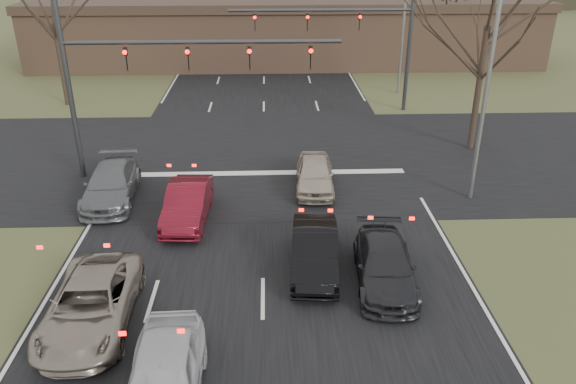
% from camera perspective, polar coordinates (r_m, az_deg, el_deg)
% --- Properties ---
extents(ground, '(360.00, 360.00, 0.00)m').
position_cam_1_polar(ground, '(15.82, -2.61, -17.17)').
color(ground, '#434B28').
rests_on(ground, ground).
extents(road_main, '(14.00, 300.00, 0.02)m').
position_cam_1_polar(road_main, '(72.46, -2.43, 16.86)').
color(road_main, black).
rests_on(road_main, ground).
extents(road_cross, '(200.00, 14.00, 0.02)m').
position_cam_1_polar(road_cross, '(28.72, -2.50, 3.52)').
color(road_cross, black).
rests_on(road_cross, ground).
extents(building, '(42.40, 10.40, 5.30)m').
position_cam_1_polar(building, '(50.34, -0.14, 16.18)').
color(building, '#835E46').
rests_on(building, ground).
extents(mast_arm_near, '(12.12, 0.24, 8.00)m').
position_cam_1_polar(mast_arm_near, '(25.88, -14.65, 12.02)').
color(mast_arm_near, '#383A3D').
rests_on(mast_arm_near, ground).
extents(mast_arm_far, '(11.12, 0.24, 8.00)m').
position_cam_1_polar(mast_arm_far, '(35.62, 7.77, 15.98)').
color(mast_arm_far, '#383A3D').
rests_on(mast_arm_far, ground).
extents(streetlight_right_near, '(2.34, 0.25, 10.00)m').
position_cam_1_polar(streetlight_right_near, '(23.85, 19.38, 11.61)').
color(streetlight_right_near, gray).
rests_on(streetlight_right_near, ground).
extents(streetlight_right_far, '(2.34, 0.25, 10.00)m').
position_cam_1_polar(streetlight_right_far, '(40.04, 11.50, 17.56)').
color(streetlight_right_far, gray).
rests_on(streetlight_right_far, ground).
extents(car_silver_suv, '(2.47, 5.16, 1.42)m').
position_cam_1_polar(car_silver_suv, '(17.66, -19.40, -10.72)').
color(car_silver_suv, gray).
rests_on(car_silver_suv, ground).
extents(car_white_sedan, '(1.99, 4.68, 1.58)m').
position_cam_1_polar(car_white_sedan, '(14.60, -12.53, -18.09)').
color(car_white_sedan, silver).
rests_on(car_white_sedan, ground).
extents(car_black_hatch, '(1.84, 4.47, 1.44)m').
position_cam_1_polar(car_black_hatch, '(19.17, 2.72, -6.01)').
color(car_black_hatch, black).
rests_on(car_black_hatch, ground).
extents(car_charcoal_sedan, '(2.21, 4.70, 1.33)m').
position_cam_1_polar(car_charcoal_sedan, '(18.77, 9.80, -7.35)').
color(car_charcoal_sedan, black).
rests_on(car_charcoal_sedan, ground).
extents(car_grey_ahead, '(2.37, 5.13, 1.45)m').
position_cam_1_polar(car_grey_ahead, '(25.14, -17.53, 0.77)').
color(car_grey_ahead, slate).
rests_on(car_grey_ahead, ground).
extents(car_red_ahead, '(1.72, 4.49, 1.46)m').
position_cam_1_polar(car_red_ahead, '(22.67, -10.17, -1.13)').
color(car_red_ahead, maroon).
rests_on(car_red_ahead, ground).
extents(car_silver_ahead, '(1.92, 4.26, 1.42)m').
position_cam_1_polar(car_silver_ahead, '(25.04, 2.72, 1.85)').
color(car_silver_ahead, '#B9AA96').
rests_on(car_silver_ahead, ground).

